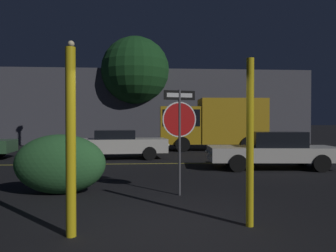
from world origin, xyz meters
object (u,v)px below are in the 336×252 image
(passing_car_2, at_px, (117,144))
(delivery_truck, at_px, (211,122))
(hedge_bush_1, at_px, (60,164))
(yellow_pole_right, at_px, (250,142))
(stop_sign, at_px, (179,121))
(yellow_pole_left, at_px, (71,142))
(tree_0, at_px, (135,71))
(passing_car_3, at_px, (273,150))
(street_lamp, at_px, (71,85))

(passing_car_2, relative_size, delivery_truck, 0.74)
(hedge_bush_1, bearing_deg, yellow_pole_right, -35.83)
(stop_sign, relative_size, hedge_bush_1, 1.15)
(yellow_pole_left, relative_size, yellow_pole_right, 1.03)
(yellow_pole_right, bearing_deg, hedge_bush_1, 144.17)
(passing_car_2, height_order, delivery_truck, delivery_truck)
(tree_0, bearing_deg, passing_car_2, -93.40)
(passing_car_2, height_order, tree_0, tree_0)
(passing_car_3, distance_m, delivery_truck, 7.78)
(hedge_bush_1, height_order, passing_car_3, hedge_bush_1)
(passing_car_3, bearing_deg, yellow_pole_right, 159.60)
(street_lamp, relative_size, tree_0, 0.78)
(yellow_pole_left, relative_size, passing_car_3, 0.59)
(stop_sign, xyz_separation_m, hedge_bush_1, (-2.82, 0.37, -1.02))
(yellow_pole_right, bearing_deg, delivery_truck, 80.91)
(delivery_truck, distance_m, street_lamp, 8.36)
(hedge_bush_1, xyz_separation_m, passing_car_2, (0.76, 7.20, -0.03))
(stop_sign, bearing_deg, yellow_pole_right, -81.93)
(stop_sign, xyz_separation_m, passing_car_2, (-2.06, 7.57, -1.04))
(delivery_truck, height_order, tree_0, tree_0)
(yellow_pole_right, distance_m, passing_car_2, 10.35)
(passing_car_2, xyz_separation_m, delivery_truck, (5.22, 4.15, 0.97))
(stop_sign, distance_m, street_lamp, 12.32)
(street_lamp, height_order, tree_0, tree_0)
(yellow_pole_right, height_order, hedge_bush_1, yellow_pole_right)
(hedge_bush_1, bearing_deg, street_lamp, 101.02)
(yellow_pole_left, xyz_separation_m, tree_0, (0.41, 19.61, 4.05))
(passing_car_2, xyz_separation_m, passing_car_3, (5.93, -3.53, -0.01))
(hedge_bush_1, relative_size, tree_0, 0.27)
(stop_sign, bearing_deg, tree_0, 81.65)
(yellow_pole_left, bearing_deg, stop_sign, 53.69)
(delivery_truck, bearing_deg, yellow_pole_left, 162.20)
(yellow_pole_left, bearing_deg, yellow_pole_right, 5.60)
(hedge_bush_1, bearing_deg, passing_car_3, 28.75)
(passing_car_3, bearing_deg, street_lamp, 55.59)
(stop_sign, distance_m, delivery_truck, 12.14)
(stop_sign, height_order, hedge_bush_1, stop_sign)
(yellow_pole_left, height_order, hedge_bush_1, yellow_pole_left)
(yellow_pole_left, height_order, passing_car_2, yellow_pole_left)
(passing_car_3, bearing_deg, passing_car_2, 63.70)
(stop_sign, relative_size, delivery_truck, 0.39)
(hedge_bush_1, distance_m, delivery_truck, 12.87)
(yellow_pole_right, relative_size, street_lamp, 0.44)
(yellow_pole_left, distance_m, street_lamp, 14.24)
(yellow_pole_right, bearing_deg, passing_car_3, 65.11)
(yellow_pole_left, distance_m, yellow_pole_right, 2.84)
(yellow_pole_left, distance_m, passing_car_3, 8.83)
(yellow_pole_left, xyz_separation_m, yellow_pole_right, (2.83, 0.28, -0.04))
(passing_car_2, bearing_deg, delivery_truck, 122.97)
(stop_sign, relative_size, passing_car_2, 0.53)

